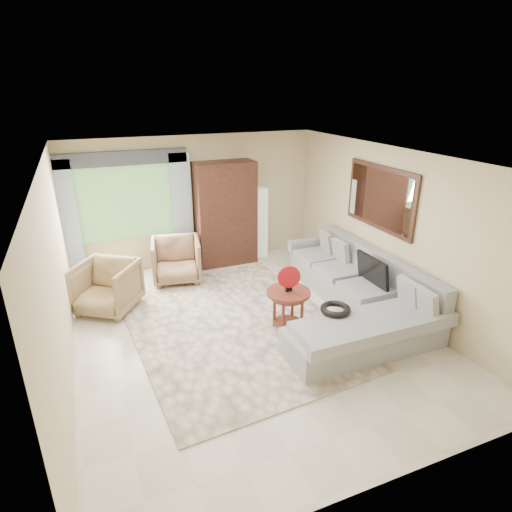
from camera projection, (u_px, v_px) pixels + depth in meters
name	position (u px, v px, depth m)	size (l,w,h in m)	color
ground	(250.00, 330.00, 6.53)	(6.00, 6.00, 0.00)	silver
area_rug	(234.00, 325.00, 6.65)	(3.00, 4.00, 0.02)	beige
sectional_sofa	(356.00, 298.00, 6.90)	(2.30, 3.46, 0.90)	#93969B
tv_screen	(372.00, 271.00, 6.83)	(0.06, 0.74, 0.48)	black
garden_hose	(335.00, 309.00, 6.02)	(0.43, 0.43, 0.09)	black
coffee_table	(288.00, 310.00, 6.41)	(0.66, 0.66, 0.66)	#4C1A14
red_disc	(289.00, 277.00, 6.21)	(0.34, 0.34, 0.03)	#A81019
armchair_left	(106.00, 287.00, 6.96)	(0.89, 0.92, 0.84)	#987D53
armchair_right	(176.00, 260.00, 8.06)	(0.87, 0.90, 0.82)	#8B6A4C
potted_plant	(82.00, 275.00, 7.73)	(0.52, 0.45, 0.58)	#999999
armoire	(225.00, 214.00, 8.67)	(1.20, 0.55, 2.10)	black
floor_lamp	(260.00, 223.00, 9.12)	(0.24, 0.24, 1.50)	silver
window	(125.00, 203.00, 8.09)	(1.80, 0.04, 1.40)	#669E59
curtain_left	(68.00, 223.00, 7.73)	(0.40, 0.08, 2.30)	#9EB7CC
curtain_right	(182.00, 211.00, 8.47)	(0.40, 0.08, 2.30)	#9EB7CC
valance	(120.00, 158.00, 7.71)	(2.40, 0.12, 0.26)	#1E232D
wall_mirror	(380.00, 198.00, 7.05)	(0.05, 1.70, 1.05)	black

